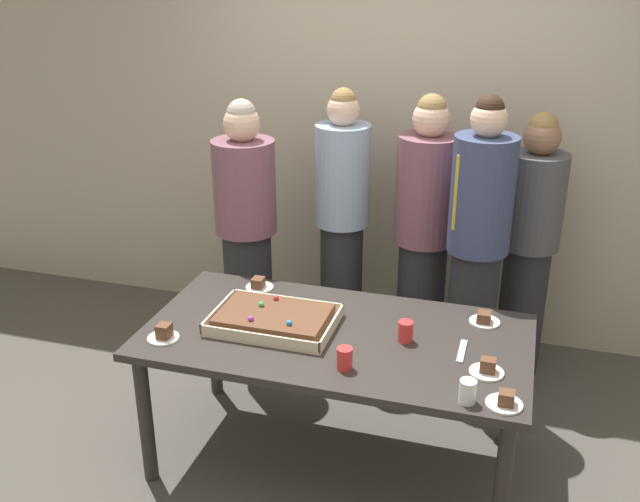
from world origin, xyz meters
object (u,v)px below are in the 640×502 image
Objects in this scene: drink_cup_far_end at (406,331)px; plated_slice_near_left at (164,334)px; drink_cup_nearest at (468,391)px; person_serving_front at (342,222)px; plated_slice_far_left at (505,401)px; cake_server_utensil at (462,351)px; person_striped_tie_right at (477,250)px; person_far_right_suit at (529,244)px; drink_cup_middle at (345,358)px; party_table at (336,348)px; plated_slice_near_right at (259,285)px; plated_slice_center_front at (484,319)px; person_green_shirt_behind at (246,233)px; person_back_corner at (424,232)px; sheet_cake at (274,319)px; plated_slice_far_right at (487,369)px.

plated_slice_near_left is at bearing -164.12° from drink_cup_far_end.
person_serving_front is at bearing 121.87° from drink_cup_nearest.
plated_slice_far_left is 0.15m from drink_cup_nearest.
person_striped_tie_right reaches higher than cake_server_utensil.
drink_cup_middle is at bearing 17.79° from person_far_right_suit.
party_table is 0.34m from drink_cup_middle.
drink_cup_far_end reaches higher than plated_slice_far_left.
person_far_right_suit is at bearing 30.81° from plated_slice_near_right.
plated_slice_far_left is at bearing -39.71° from drink_cup_far_end.
party_table is 18.30× the size of drink_cup_far_end.
plated_slice_center_front is 0.54m from person_striped_tie_right.
person_green_shirt_behind is at bearing 118.94° from plated_slice_near_right.
drink_cup_far_end reaches higher than party_table.
drink_cup_middle is (0.65, -0.64, 0.03)m from plated_slice_near_right.
person_back_corner is at bearing 54.46° from plated_slice_near_left.
sheet_cake is 1.66m from person_far_right_suit.
sheet_cake is 1.04m from plated_slice_far_right.
person_green_shirt_behind is at bearing -48.50° from person_back_corner.
person_far_right_suit is at bearing 63.56° from drink_cup_middle.
person_green_shirt_behind reaches higher than sheet_cake.
drink_cup_nearest is at bearing -80.94° from cake_server_utensil.
cake_server_utensil is at bearing 1.02° from sheet_cake.
party_table is 0.78m from drink_cup_nearest.
plated_slice_near_right is 0.09× the size of person_serving_front.
party_table is 1.46m from person_far_right_suit.
sheet_cake is 1.04m from drink_cup_nearest.
sheet_cake is 0.36× the size of person_green_shirt_behind.
sheet_cake reaches higher than plated_slice_center_front.
person_serving_front reaches higher than drink_cup_nearest.
person_striped_tie_right is (0.88, 0.83, 0.14)m from sheet_cake.
person_far_right_suit is 0.95× the size of person_back_corner.
party_table is at bearing 20.64° from plated_slice_near_left.
person_green_shirt_behind reaches higher than plated_slice_near_left.
person_back_corner is at bearing 75.62° from person_green_shirt_behind.
drink_cup_middle is 0.06× the size of person_far_right_suit.
drink_cup_nearest is 1.57m from person_far_right_suit.
plated_slice_far_right is at bearing -51.06° from cake_server_utensil.
party_table is 0.89m from plated_slice_far_left.
plated_slice_far_right is 1.50× the size of drink_cup_nearest.
person_green_shirt_behind is at bearing 129.26° from drink_cup_middle.
sheet_cake is 0.35× the size of person_back_corner.
plated_slice_far_left is (1.56, -0.09, -0.00)m from plated_slice_near_left.
drink_cup_nearest is 0.06× the size of person_back_corner.
plated_slice_far_right is at bearing 46.86° from person_back_corner.
plated_slice_center_front is 0.81m from drink_cup_middle.
plated_slice_near_right is at bearing -0.94° from person_green_shirt_behind.
drink_cup_middle is 1.44m from person_green_shirt_behind.
drink_cup_nearest reaches higher than cake_server_utensil.
plated_slice_near_left reaches higher than plated_slice_near_right.
party_table is at bearing 13.88° from person_green_shirt_behind.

